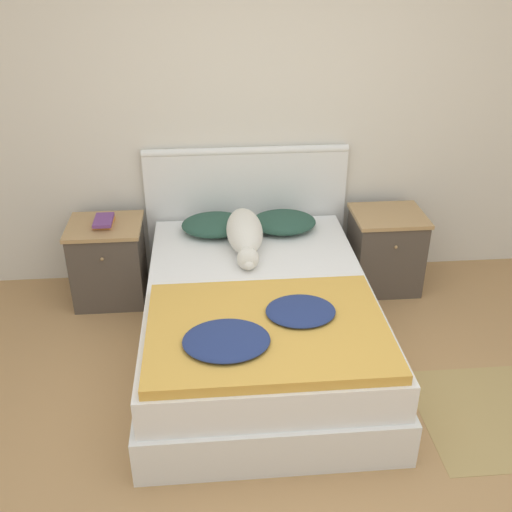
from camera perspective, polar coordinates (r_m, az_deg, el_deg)
The scene contains 12 objects.
ground_plane at distance 3.19m, azimuth 4.39°, elevation -20.23°, with size 16.00×16.00×0.00m, color tan.
wall_back at distance 4.36m, azimuth 0.59°, elevation 13.63°, with size 9.00×0.06×2.55m.
bed at distance 3.77m, azimuth 0.27°, elevation -6.21°, with size 1.41×2.03×0.50m.
headboard at distance 4.53m, azimuth -0.92°, elevation 4.34°, with size 1.49×0.06×1.04m.
nightstand_left at distance 4.44m, azimuth -13.84°, elevation -0.53°, with size 0.51×0.47×0.60m.
nightstand_right at distance 4.57m, azimuth 12.19°, elevation 0.54°, with size 0.51×0.47×0.60m.
pillow_left at distance 4.28m, azimuth -3.97°, elevation 3.00°, with size 0.47×0.38×0.12m.
pillow_right at distance 4.31m, azimuth 2.61°, elevation 3.25°, with size 0.47×0.38×0.12m.
quilt at distance 3.20m, azimuth 0.93°, elevation -7.00°, with size 1.28×0.94×0.10m.
dog at distance 4.04m, azimuth -1.07°, elevation 2.19°, with size 0.24×0.80×0.22m.
book_stack at distance 4.29m, azimuth -14.31°, elevation 3.22°, with size 0.14×0.22×0.05m.
rug at distance 3.76m, azimuth 22.81°, elevation -13.71°, with size 0.98×0.82×0.00m.
Camera 1 is at (-0.41, -2.07, 2.39)m, focal length 42.00 mm.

